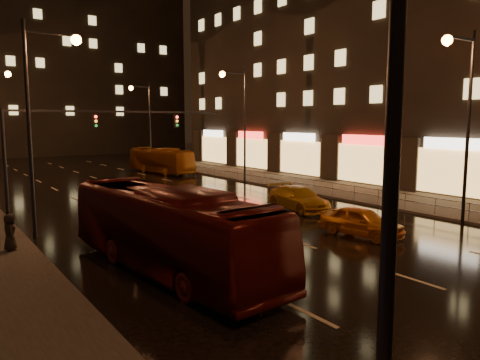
% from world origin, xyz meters
% --- Properties ---
extents(ground, '(140.00, 140.00, 0.00)m').
position_xyz_m(ground, '(0.00, 20.00, 0.00)').
color(ground, black).
rests_on(ground, ground).
extents(sidewalk_right, '(7.00, 70.00, 0.15)m').
position_xyz_m(sidewalk_right, '(13.50, 15.00, 0.07)').
color(sidewalk_right, '#38332D').
rests_on(sidewalk_right, ground).
extents(building_right, '(18.00, 50.00, 30.00)m').
position_xyz_m(building_right, '(26.00, 20.00, 15.00)').
color(building_right, black).
rests_on(building_right, ground).
extents(building_distant, '(44.00, 16.00, 36.00)m').
position_xyz_m(building_distant, '(4.00, 72.00, 18.00)').
color(building_distant, black).
rests_on(building_distant, ground).
extents(traffic_signal, '(15.31, 0.32, 6.20)m').
position_xyz_m(traffic_signal, '(-5.06, 20.00, 4.74)').
color(traffic_signal, black).
rests_on(traffic_signal, ground).
extents(streetlight_left, '(2.64, 0.50, 10.00)m').
position_xyz_m(streetlight_left, '(-8.92, -8.00, 6.43)').
color(streetlight_left, black).
rests_on(streetlight_left, ground).
extents(streetlight_right, '(2.64, 0.50, 10.00)m').
position_xyz_m(streetlight_right, '(8.92, 2.00, 6.43)').
color(streetlight_right, black).
rests_on(streetlight_right, ground).
extents(railing_right, '(0.05, 56.00, 1.00)m').
position_xyz_m(railing_right, '(10.20, 18.00, 0.90)').
color(railing_right, '#99999E').
rests_on(railing_right, sidewalk_right).
extents(bus_red, '(3.52, 11.33, 3.11)m').
position_xyz_m(bus_red, '(-6.57, 3.89, 1.55)').
color(bus_red, '#4E0D0B').
rests_on(bus_red, ground).
extents(bus_curb, '(3.34, 9.69, 2.64)m').
position_xyz_m(bus_curb, '(7.15, 33.85, 1.32)').
color(bus_curb, '#93490E').
rests_on(bus_curb, ground).
extents(taxi_near, '(2.18, 4.29, 1.40)m').
position_xyz_m(taxi_near, '(3.33, 3.46, 0.70)').
color(taxi_near, '#CA7013').
rests_on(taxi_near, ground).
extents(taxi_far, '(2.64, 5.14, 1.43)m').
position_xyz_m(taxi_far, '(5.33, 10.13, 0.71)').
color(taxi_far, '#BD7D11').
rests_on(taxi_far, ground).
extents(pedestrian_c, '(0.50, 0.75, 1.53)m').
position_xyz_m(pedestrian_c, '(-11.00, 9.66, 0.91)').
color(pedestrian_c, black).
rests_on(pedestrian_c, sidewalk_left).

